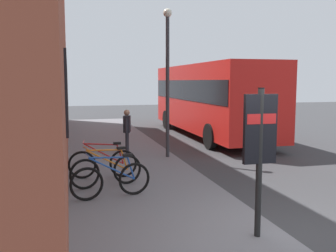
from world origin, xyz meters
TOP-DOWN VIEW (x-y plane):
  - ground at (6.00, -1.00)m, footprint 60.00×60.00m
  - sidewalk_pavement at (8.00, 1.75)m, footprint 24.00×3.50m
  - station_facade at (8.99, 3.80)m, footprint 22.00×0.65m
  - bicycle_under_window at (2.59, 2.60)m, footprint 0.49×1.76m
  - bicycle_mid_rack at (3.50, 2.60)m, footprint 0.56×1.74m
  - bicycle_far_end at (4.35, 2.62)m, footprint 0.48×1.77m
  - transit_info_sign at (-0.08, 0.53)m, footprint 0.10×0.55m
  - city_bus at (11.59, -3.00)m, footprint 10.50×2.65m
  - pedestrian_by_facade at (7.55, 1.51)m, footprint 0.57×0.32m
  - street_lamp at (6.65, 0.30)m, footprint 0.28×0.28m

SIDE VIEW (x-z plane):
  - ground at x=6.00m, z-range 0.00..0.00m
  - sidewalk_pavement at x=8.00m, z-range 0.00..0.12m
  - bicycle_mid_rack at x=3.50m, z-range 0.02..1.00m
  - bicycle_far_end at x=4.35m, z-range 0.02..1.00m
  - bicycle_under_window at x=2.59m, z-range 0.02..1.00m
  - pedestrian_by_facade at x=7.55m, z-range 0.29..1.81m
  - transit_info_sign at x=-0.08m, z-range 0.52..2.92m
  - city_bus at x=11.59m, z-range 0.24..3.59m
  - street_lamp at x=6.65m, z-range 0.59..5.39m
  - station_facade at x=8.99m, z-range 0.00..9.74m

